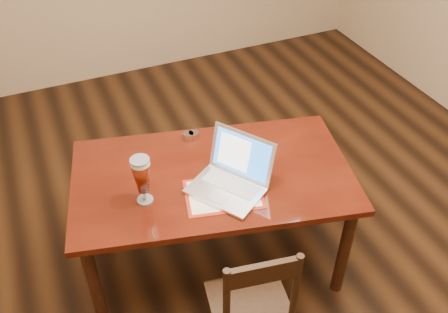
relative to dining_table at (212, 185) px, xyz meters
name	(u,v)px	position (x,y,z in m)	size (l,w,h in m)	color
ground	(253,249)	(0.26, -0.03, -0.62)	(5.00, 5.00, 0.00)	black
dining_table	(212,185)	(0.00, 0.00, 0.00)	(1.63, 1.15, 0.96)	#52160A
dining_chair	(252,308)	(-0.07, -0.66, -0.21)	(0.43, 0.41, 0.89)	black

